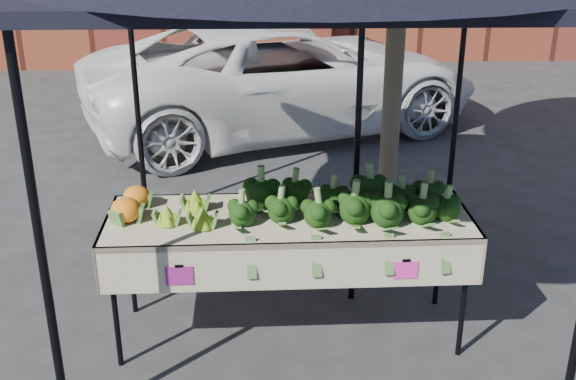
% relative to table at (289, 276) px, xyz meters
% --- Properties ---
extents(ground, '(90.00, 90.00, 0.00)m').
position_rel_table_xyz_m(ground, '(-0.03, 0.09, -0.45)').
color(ground, '#272729').
extents(table, '(2.42, 0.86, 0.90)m').
position_rel_table_xyz_m(table, '(0.00, 0.00, 0.00)').
color(table, '#B7A792').
rests_on(table, ground).
extents(canopy, '(3.16, 3.16, 2.74)m').
position_rel_table_xyz_m(canopy, '(0.14, 0.52, 0.92)').
color(canopy, black).
rests_on(canopy, ground).
extents(broccoli_heap, '(1.54, 0.57, 0.25)m').
position_rel_table_xyz_m(broccoli_heap, '(0.36, 0.03, 0.58)').
color(broccoli_heap, black).
rests_on(broccoli_heap, table).
extents(romanesco_cluster, '(0.43, 0.47, 0.20)m').
position_rel_table_xyz_m(romanesco_cluster, '(-0.67, -0.01, 0.55)').
color(romanesco_cluster, '#91A421').
rests_on(romanesco_cluster, table).
extents(cauliflower_pair, '(0.23, 0.43, 0.18)m').
position_rel_table_xyz_m(cauliflower_pair, '(-1.04, 0.07, 0.54)').
color(cauliflower_pair, orange).
rests_on(cauliflower_pair, table).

